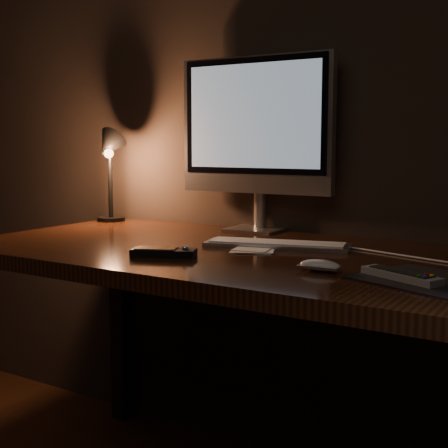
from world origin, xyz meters
The scene contains 10 objects.
desk centered at (0.00, 1.93, 0.62)m, with size 1.60×0.75×0.75m.
monitor centered at (-0.19, 2.18, 1.07)m, with size 0.51×0.15×0.54m.
keyboard centered at (0.01, 1.94, 0.76)m, with size 0.38×0.11×0.01m, color silver.
mousepad centered at (0.47, 1.73, 0.75)m, with size 0.28×0.22×0.00m, color black.
mouse centered at (0.23, 1.71, 0.76)m, with size 0.09×0.05×0.02m, color white.
media_remote centered at (-0.16, 1.67, 0.76)m, with size 0.17×0.11×0.03m.
tv_remote centered at (0.41, 1.71, 0.76)m, with size 0.18×0.11×0.02m.
papers centered at (-0.01, 1.84, 0.75)m, with size 0.11×0.07×0.01m, color white.
desk_lamp centered at (-0.72, 2.10, 0.97)m, with size 0.15×0.17×0.33m.
cable centered at (0.17, 1.96, 0.75)m, with size 0.01×0.01×0.61m, color white.
Camera 1 is at (0.76, 0.49, 1.02)m, focal length 50.00 mm.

